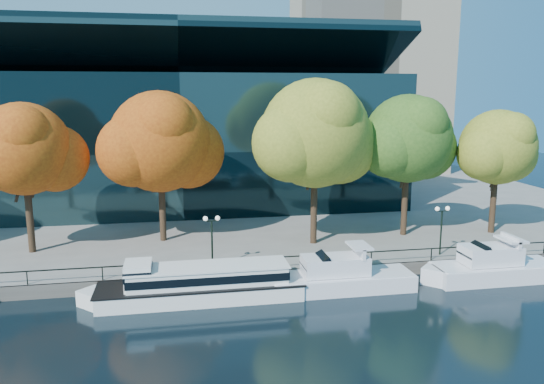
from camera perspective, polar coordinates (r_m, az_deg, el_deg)
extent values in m
plane|color=black|center=(37.11, -2.48, -11.63)|extent=(160.00, 160.00, 0.00)
cube|color=slate|center=(71.96, -6.50, -0.23)|extent=(90.00, 67.00, 1.00)
cube|color=#47443F|center=(39.75, -3.10, -9.31)|extent=(90.00, 0.25, 1.00)
cube|color=black|center=(39.47, -3.16, -7.23)|extent=(88.20, 0.08, 0.08)
cube|color=black|center=(39.63, -3.15, -7.92)|extent=(0.07, 0.07, 0.90)
cube|color=black|center=(66.30, -9.83, 5.29)|extent=(50.00, 24.00, 16.00)
cube|color=black|center=(62.11, -10.07, 13.70)|extent=(50.00, 17.14, 7.86)
cube|color=white|center=(37.44, -7.63, -10.62)|extent=(13.82, 3.36, 1.09)
cube|color=black|center=(37.24, -7.65, -9.81)|extent=(14.09, 3.42, 0.12)
cube|color=white|center=(37.81, -18.33, -10.87)|extent=(2.78, 2.78, 1.09)
cube|color=white|center=(37.05, -6.90, -8.88)|extent=(10.78, 2.75, 1.18)
cube|color=black|center=(37.03, -6.90, -8.81)|extent=(10.92, 2.82, 0.54)
cube|color=white|center=(36.84, -6.92, -7.94)|extent=(11.05, 2.89, 0.10)
cube|color=white|center=(37.00, -14.18, -8.68)|extent=(1.78, 2.35, 1.78)
cube|color=black|center=(36.94, -14.19, -8.39)|extent=(1.83, 2.42, 0.69)
cube|color=white|center=(39.08, 7.49, -9.60)|extent=(10.40, 2.97, 1.19)
cube|color=white|center=(37.88, -0.14, -10.17)|extent=(2.28, 2.28, 1.19)
cube|color=white|center=(38.87, 7.51, -8.75)|extent=(10.19, 2.91, 0.08)
cube|color=white|center=(38.49, 6.80, -7.80)|extent=(4.68, 2.23, 1.29)
cube|color=black|center=(38.09, 4.84, -7.80)|extent=(2.05, 2.14, 1.62)
cube|color=white|center=(38.74, 9.34, -6.28)|extent=(0.25, 2.32, 0.79)
cube|color=white|center=(38.63, 9.36, -5.72)|extent=(1.39, 2.32, 0.15)
cube|color=white|center=(44.01, 22.83, -7.97)|extent=(9.53, 2.97, 1.27)
cube|color=white|center=(41.66, 17.26, -8.65)|extent=(2.34, 2.34, 1.27)
cube|color=white|center=(43.81, 22.89, -7.15)|extent=(9.34, 2.91, 0.08)
cube|color=white|center=(43.34, 22.43, -6.24)|extent=(4.29, 2.22, 1.38)
cube|color=black|center=(42.66, 21.03, -6.26)|extent=(1.94, 2.14, 1.60)
cube|color=white|center=(43.96, 24.31, -4.79)|extent=(0.26, 2.31, 0.85)
cube|color=white|center=(43.93, 24.32, -4.66)|extent=(1.48, 2.31, 0.16)
cylinder|color=black|center=(47.87, -24.66, -1.92)|extent=(0.56, 0.56, 6.88)
cylinder|color=black|center=(47.46, -24.27, 1.34)|extent=(1.12, 1.68, 3.45)
cylinder|color=black|center=(47.25, -25.45, 0.90)|extent=(1.03, 1.16, 3.08)
sphere|color=#8E2E0B|center=(47.10, -25.15, 4.22)|extent=(7.49, 7.49, 7.49)
sphere|color=#8E2E0B|center=(47.80, -22.33, 3.39)|extent=(5.62, 5.62, 5.62)
sphere|color=#8E2E0B|center=(45.45, -25.29, 5.68)|extent=(4.50, 4.50, 4.50)
cylinder|color=black|center=(47.93, -11.74, -1.01)|extent=(0.56, 0.56, 7.08)
cylinder|color=black|center=(47.64, -11.26, 2.34)|extent=(1.14, 1.72, 3.55)
cylinder|color=black|center=(47.21, -12.35, 1.91)|extent=(1.05, 1.19, 3.17)
sphere|color=#8E2E0B|center=(47.16, -11.99, 5.32)|extent=(8.80, 8.80, 8.80)
sphere|color=#8E2E0B|center=(48.58, -9.04, 4.27)|extent=(6.60, 6.60, 6.60)
sphere|color=#8E2E0B|center=(46.47, -14.70, 4.31)|extent=(6.16, 6.16, 6.16)
sphere|color=#8E2E0B|center=(45.28, -11.56, 7.08)|extent=(5.28, 5.28, 5.28)
cylinder|color=black|center=(46.15, 4.54, -0.87)|extent=(0.56, 0.56, 7.71)
cylinder|color=black|center=(45.96, 5.13, 2.90)|extent=(1.22, 1.85, 3.85)
cylinder|color=black|center=(45.29, 4.20, 2.45)|extent=(1.12, 1.26, 3.44)
sphere|color=olive|center=(45.34, 4.64, 6.30)|extent=(9.28, 9.28, 9.28)
sphere|color=olive|center=(47.49, 7.18, 5.05)|extent=(6.96, 6.96, 6.96)
sphere|color=olive|center=(43.95, 2.01, 5.28)|extent=(6.50, 6.50, 6.50)
sphere|color=olive|center=(43.58, 5.91, 8.24)|extent=(5.57, 5.57, 5.57)
cylinder|color=black|center=(50.32, 14.10, -0.51)|extent=(0.56, 0.56, 7.16)
cylinder|color=black|center=(50.25, 14.68, 2.70)|extent=(1.15, 1.74, 3.59)
cylinder|color=black|center=(49.46, 13.96, 2.31)|extent=(1.06, 1.20, 3.21)
sphere|color=#2C5019|center=(49.58, 14.39, 5.59)|extent=(7.96, 7.96, 7.96)
sphere|color=#2C5019|center=(51.69, 16.00, 4.60)|extent=(5.97, 5.97, 5.97)
sphere|color=#2C5019|center=(48.11, 12.59, 4.80)|extent=(5.57, 5.57, 5.57)
sphere|color=#2C5019|center=(48.22, 15.69, 7.05)|extent=(4.78, 4.78, 4.78)
cylinder|color=black|center=(53.81, 22.72, -0.68)|extent=(0.56, 0.56, 6.48)
cylinder|color=black|center=(53.84, 23.24, 2.04)|extent=(1.08, 1.60, 3.25)
cylinder|color=black|center=(52.97, 22.71, 1.69)|extent=(0.99, 1.11, 2.91)
sphere|color=olive|center=(53.13, 23.10, 4.46)|extent=(6.90, 6.90, 6.90)
sphere|color=olive|center=(55.13, 24.09, 3.68)|extent=(5.18, 5.18, 5.18)
sphere|color=olive|center=(51.68, 21.87, 3.82)|extent=(4.83, 4.83, 4.83)
sphere|color=olive|center=(52.09, 24.34, 5.60)|extent=(4.14, 4.14, 4.14)
cylinder|color=black|center=(40.21, -6.46, -5.67)|extent=(0.14, 0.14, 3.60)
cube|color=black|center=(39.73, -6.52, -3.11)|extent=(0.90, 0.06, 0.06)
sphere|color=white|center=(39.66, -7.17, -2.86)|extent=(0.36, 0.36, 0.36)
sphere|color=white|center=(39.72, -5.88, -2.81)|extent=(0.36, 0.36, 0.36)
cylinder|color=black|center=(45.31, 17.71, -4.24)|extent=(0.14, 0.14, 3.60)
cube|color=black|center=(44.89, 17.85, -1.96)|extent=(0.90, 0.06, 0.06)
sphere|color=white|center=(44.63, 17.35, -1.74)|extent=(0.36, 0.36, 0.36)
sphere|color=white|center=(45.06, 18.37, -1.68)|extent=(0.36, 0.36, 0.36)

